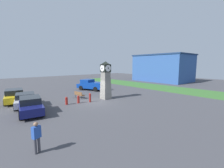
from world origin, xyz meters
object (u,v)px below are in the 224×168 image
at_px(car_by_building, 31,105).
at_px(clock_tower, 106,81).
at_px(bollard_mid_row, 78,99).
at_px(car_near_tower, 25,100).
at_px(pedestrian_crossing_lot, 37,136).
at_px(pickup_truck, 91,85).
at_px(car_navy_sedan, 14,96).
at_px(bollard_near_tower, 67,101).
at_px(bollard_far_row, 90,98).
at_px(bench, 79,94).

bearing_deg(car_by_building, clock_tower, 91.79).
relative_size(bollard_mid_row, car_near_tower, 0.21).
xyz_separation_m(clock_tower, pedestrian_crossing_lot, (7.35, -10.21, -1.45)).
bearing_deg(car_by_building, pickup_truck, 122.96).
height_order(bollard_mid_row, car_navy_sedan, car_navy_sedan).
distance_m(car_navy_sedan, pedestrian_crossing_lot, 13.00).
bearing_deg(bollard_near_tower, bollard_mid_row, 78.28).
bearing_deg(pickup_truck, car_near_tower, -69.00).
xyz_separation_m(clock_tower, car_navy_sedan, (-5.63, -9.43, -1.61)).
height_order(bollard_mid_row, car_by_building, car_by_building).
relative_size(bollard_mid_row, car_by_building, 0.21).
height_order(bollard_near_tower, car_near_tower, car_near_tower).
relative_size(car_navy_sedan, car_by_building, 1.02).
bearing_deg(bollard_mid_row, clock_tower, 85.82).
bearing_deg(car_by_building, bollard_near_tower, 102.47).
bearing_deg(bollard_far_row, bollard_near_tower, -105.29).
bearing_deg(bollard_near_tower, bollard_far_row, 74.71).
xyz_separation_m(pickup_truck, bench, (4.50, -4.82, -0.41)).
height_order(car_near_tower, car_by_building, car_by_building).
relative_size(bollard_far_row, pickup_truck, 0.20).
height_order(bollard_mid_row, car_near_tower, car_near_tower).
distance_m(bollard_far_row, pedestrian_crossing_lot, 10.52).
xyz_separation_m(car_near_tower, pedestrian_crossing_lot, (10.10, -1.39, 0.21)).
distance_m(bollard_far_row, car_near_tower, 6.93).
relative_size(clock_tower, bench, 2.94).
relative_size(clock_tower, pickup_truck, 0.90).
height_order(car_by_building, bench, car_by_building).
bearing_deg(pickup_truck, clock_tower, -18.06).
xyz_separation_m(car_by_building, pickup_truck, (-7.29, 11.24, 0.16)).
distance_m(car_navy_sedan, pickup_truck, 11.79).
xyz_separation_m(car_navy_sedan, pickup_truck, (-1.38, 11.71, 0.15)).
relative_size(bollard_near_tower, bollard_far_row, 0.82).
xyz_separation_m(car_navy_sedan, car_by_building, (5.91, 0.48, -0.01)).
relative_size(bench, pedestrian_crossing_lot, 1.01).
bearing_deg(clock_tower, bollard_far_row, -86.27).
bearing_deg(car_by_building, bollard_far_row, 91.03).
relative_size(car_by_building, pickup_truck, 0.82).
bearing_deg(pedestrian_crossing_lot, car_by_building, 169.93).
xyz_separation_m(bollard_near_tower, bollard_mid_row, (0.28, 1.33, 0.01)).
bearing_deg(clock_tower, pickup_truck, 161.94).
relative_size(bollard_near_tower, bollard_mid_row, 0.98).
xyz_separation_m(clock_tower, bollard_mid_row, (-0.28, -3.84, -1.93)).
distance_m(car_by_building, pickup_truck, 13.39).
distance_m(bollard_mid_row, bollard_far_row, 1.38).
distance_m(car_by_building, pedestrian_crossing_lot, 7.18).
relative_size(bollard_mid_row, pedestrian_crossing_lot, 0.55).
distance_m(car_near_tower, pedestrian_crossing_lot, 10.19).
xyz_separation_m(bollard_far_row, car_by_building, (0.12, -6.42, 0.23)).
distance_m(clock_tower, pickup_truck, 7.51).
bearing_deg(pedestrian_crossing_lot, car_near_tower, 172.15).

